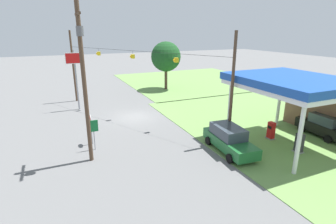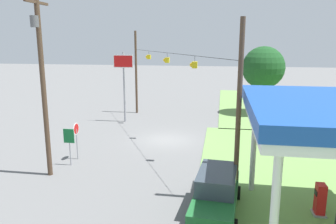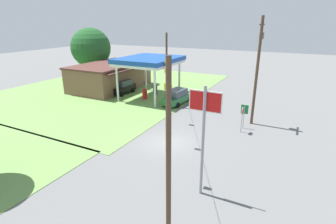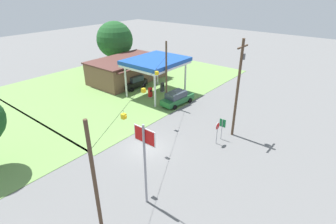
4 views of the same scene
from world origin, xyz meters
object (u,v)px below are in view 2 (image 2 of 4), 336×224
at_px(stop_sign_roadside, 76,133).
at_px(stop_sign_overhead, 124,73).
at_px(route_sign, 69,140).
at_px(utility_pole_main, 42,75).
at_px(tree_west_verge, 263,68).
at_px(car_at_pumps_front, 216,192).
at_px(fuel_pump_near, 320,201).

height_order(stop_sign_roadside, stop_sign_overhead, stop_sign_overhead).
xyz_separation_m(stop_sign_roadside, route_sign, (1.15, 0.04, -0.10)).
bearing_deg(route_sign, stop_sign_roadside, -178.20).
distance_m(utility_pole_main, tree_west_verge, 24.02).
bearing_deg(car_at_pumps_front, stop_sign_roadside, -115.64).
bearing_deg(utility_pole_main, route_sign, 162.62).
relative_size(route_sign, utility_pole_main, 0.23).
distance_m(stop_sign_roadside, route_sign, 1.15).
xyz_separation_m(stop_sign_roadside, tree_west_verge, (-16.56, 13.71, 3.18)).
bearing_deg(car_at_pumps_front, tree_west_verge, 173.64).
relative_size(car_at_pumps_front, stop_sign_roadside, 2.13).
distance_m(fuel_pump_near, car_at_pumps_front, 4.67).
height_order(fuel_pump_near, utility_pole_main, utility_pole_main).
distance_m(fuel_pump_near, stop_sign_overhead, 21.30).
bearing_deg(fuel_pump_near, route_sign, -105.72).
relative_size(car_at_pumps_front, stop_sign_overhead, 0.78).
distance_m(car_at_pumps_front, tree_west_verge, 22.85).
bearing_deg(stop_sign_roadside, stop_sign_overhead, -0.59).
height_order(utility_pole_main, tree_west_verge, utility_pole_main).
bearing_deg(tree_west_verge, stop_sign_roadside, -39.62).
relative_size(car_at_pumps_front, utility_pole_main, 0.50).
height_order(car_at_pumps_front, stop_sign_overhead, stop_sign_overhead).
height_order(car_at_pumps_front, route_sign, route_sign).
relative_size(fuel_pump_near, car_at_pumps_front, 0.28).
xyz_separation_m(car_at_pumps_front, stop_sign_roadside, (-5.50, -9.32, 0.83)).
bearing_deg(tree_west_verge, fuel_pump_near, 0.66).
distance_m(stop_sign_overhead, tree_west_verge, 14.85).
xyz_separation_m(fuel_pump_near, stop_sign_roadside, (-5.06, -13.96, 1.10)).
distance_m(route_sign, utility_pole_main, 4.53).
bearing_deg(fuel_pump_near, tree_west_verge, -179.34).
relative_size(stop_sign_roadside, tree_west_verge, 0.34).
bearing_deg(stop_sign_roadside, tree_west_verge, -39.62).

